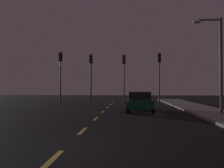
# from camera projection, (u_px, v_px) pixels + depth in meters

# --- Properties ---
(ground_plane) EXTENTS (80.00, 80.00, 0.00)m
(ground_plane) POSITION_uv_depth(u_px,v_px,m) (97.00, 117.00, 13.89)
(ground_plane) COLOR black
(lane_stripe_nearest) EXTENTS (0.16, 1.60, 0.01)m
(lane_stripe_nearest) POSITION_uv_depth(u_px,v_px,m) (52.00, 160.00, 5.72)
(lane_stripe_nearest) COLOR #EACC4C
(lane_stripe_nearest) RESTS_ON ground_plane
(lane_stripe_second) EXTENTS (0.16, 1.60, 0.01)m
(lane_stripe_second) POSITION_uv_depth(u_px,v_px,m) (83.00, 131.00, 9.51)
(lane_stripe_second) COLOR #EACC4C
(lane_stripe_second) RESTS_ON ground_plane
(lane_stripe_third) EXTENTS (0.16, 1.60, 0.01)m
(lane_stripe_third) POSITION_uv_depth(u_px,v_px,m) (96.00, 119.00, 13.30)
(lane_stripe_third) COLOR #EACC4C
(lane_stripe_third) RESTS_ON ground_plane
(lane_stripe_fourth) EXTENTS (0.16, 1.60, 0.01)m
(lane_stripe_fourth) POSITION_uv_depth(u_px,v_px,m) (103.00, 112.00, 17.09)
(lane_stripe_fourth) COLOR #EACC4C
(lane_stripe_fourth) RESTS_ON ground_plane
(lane_stripe_fifth) EXTENTS (0.16, 1.60, 0.01)m
(lane_stripe_fifth) POSITION_uv_depth(u_px,v_px,m) (108.00, 107.00, 20.88)
(lane_stripe_fifth) COLOR #EACC4C
(lane_stripe_fifth) RESTS_ON ground_plane
(lane_stripe_sixth) EXTENTS (0.16, 1.60, 0.01)m
(lane_stripe_sixth) POSITION_uv_depth(u_px,v_px,m) (111.00, 104.00, 24.67)
(lane_stripe_sixth) COLOR #EACC4C
(lane_stripe_sixth) RESTS_ON ground_plane
(lane_stripe_seventh) EXTENTS (0.16, 1.60, 0.01)m
(lane_stripe_seventh) POSITION_uv_depth(u_px,v_px,m) (113.00, 102.00, 28.46)
(lane_stripe_seventh) COLOR #EACC4C
(lane_stripe_seventh) RESTS_ON ground_plane
(traffic_signal_far_left) EXTENTS (0.32, 0.38, 5.32)m
(traffic_signal_far_left) POSITION_uv_depth(u_px,v_px,m) (60.00, 68.00, 23.40)
(traffic_signal_far_left) COLOR #4C4C51
(traffic_signal_far_left) RESTS_ON ground_plane
(traffic_signal_center_left) EXTENTS (0.32, 0.38, 5.08)m
(traffic_signal_center_left) POSITION_uv_depth(u_px,v_px,m) (91.00, 70.00, 23.18)
(traffic_signal_center_left) COLOR #2D2D30
(traffic_signal_center_left) RESTS_ON ground_plane
(traffic_signal_center_right) EXTENTS (0.32, 0.38, 5.00)m
(traffic_signal_center_right) POSITION_uv_depth(u_px,v_px,m) (124.00, 70.00, 22.94)
(traffic_signal_center_right) COLOR #4C4C51
(traffic_signal_center_right) RESTS_ON ground_plane
(traffic_signal_far_right) EXTENTS (0.32, 0.38, 5.15)m
(traffic_signal_far_right) POSITION_uv_depth(u_px,v_px,m) (159.00, 69.00, 22.70)
(traffic_signal_far_right) COLOR #4C4C51
(traffic_signal_far_right) RESTS_ON ground_plane
(car_stopped_ahead) EXTENTS (1.93, 4.55, 1.47)m
(car_stopped_ahead) POSITION_uv_depth(u_px,v_px,m) (139.00, 101.00, 17.59)
(car_stopped_ahead) COLOR #0F4C2D
(car_stopped_ahead) RESTS_ON ground_plane
(street_lamp_right) EXTENTS (1.87, 0.36, 6.24)m
(street_lamp_right) POSITION_uv_depth(u_px,v_px,m) (216.00, 56.00, 14.96)
(street_lamp_right) COLOR #4C4C51
(street_lamp_right) RESTS_ON ground_plane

